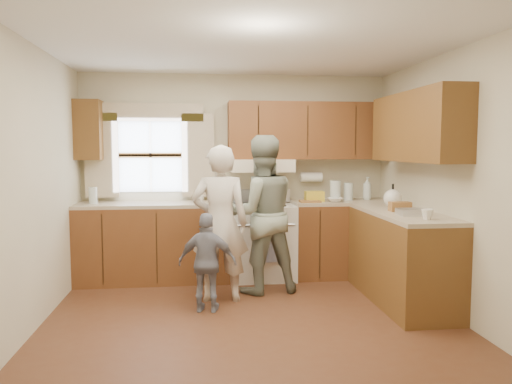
{
  "coord_description": "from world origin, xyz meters",
  "views": [
    {
      "loc": [
        -0.48,
        -4.53,
        1.59
      ],
      "look_at": [
        0.1,
        0.4,
        1.15
      ],
      "focal_mm": 35.0,
      "sensor_mm": 36.0,
      "label": 1
    }
  ],
  "objects": [
    {
      "name": "room",
      "position": [
        0.0,
        0.0,
        1.25
      ],
      "size": [
        3.8,
        3.8,
        3.8
      ],
      "color": "#502A19",
      "rests_on": "ground"
    },
    {
      "name": "kitchen_fixtures",
      "position": [
        0.62,
        1.08,
        0.84
      ],
      "size": [
        3.8,
        2.25,
        2.15
      ],
      "color": "#4B2310",
      "rests_on": "ground"
    },
    {
      "name": "stove",
      "position": [
        0.3,
        1.44,
        0.47
      ],
      "size": [
        0.76,
        0.67,
        1.07
      ],
      "color": "silver",
      "rests_on": "ground"
    },
    {
      "name": "woman_left",
      "position": [
        -0.25,
        0.59,
        0.81
      ],
      "size": [
        0.62,
        0.43,
        1.62
      ],
      "primitive_type": "imported",
      "rotation": [
        0.0,
        0.0,
        3.07
      ],
      "color": "beige",
      "rests_on": "ground"
    },
    {
      "name": "woman_right",
      "position": [
        0.21,
        0.85,
        0.86
      ],
      "size": [
        0.94,
        0.78,
        1.73
      ],
      "primitive_type": "imported",
      "rotation": [
        0.0,
        0.0,
        3.31
      ],
      "color": "#2D442D",
      "rests_on": "ground"
    },
    {
      "name": "child",
      "position": [
        -0.39,
        0.24,
        0.48
      ],
      "size": [
        0.6,
        0.34,
        0.97
      ],
      "primitive_type": "imported",
      "rotation": [
        0.0,
        0.0,
        2.95
      ],
      "color": "gray",
      "rests_on": "ground"
    }
  ]
}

